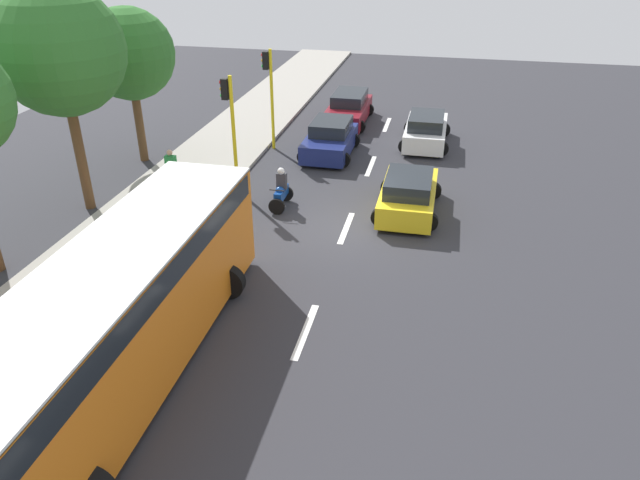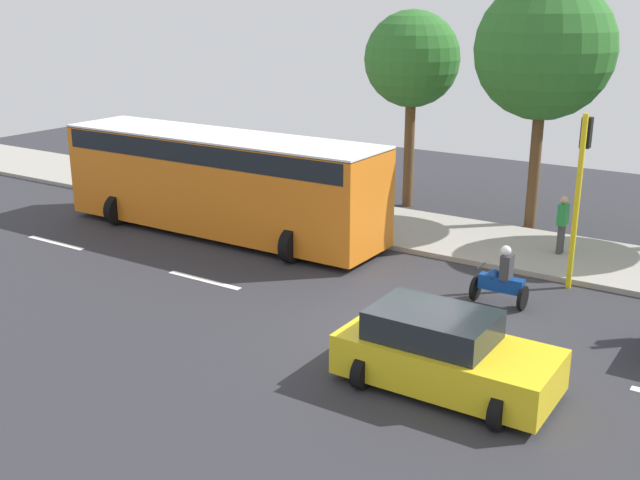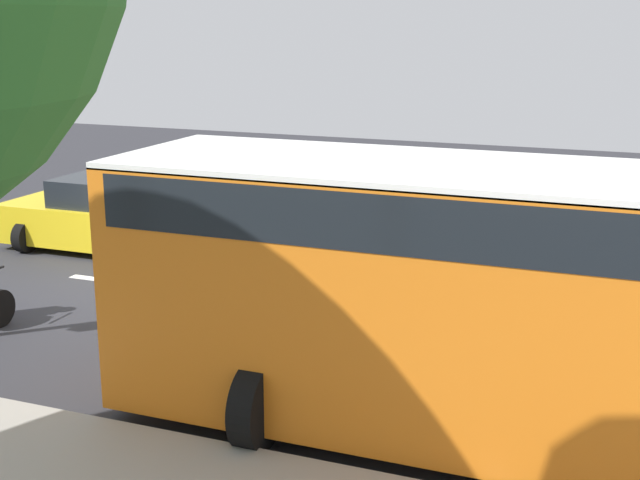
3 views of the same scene
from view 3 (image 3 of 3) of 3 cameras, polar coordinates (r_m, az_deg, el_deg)
name	(u,v)px [view 3 (image 3 of 3)]	position (r m, az deg, el deg)	size (l,w,h in m)	color
ground_plane	(127,286)	(16.19, -12.65, -2.98)	(40.00, 60.00, 0.10)	#2D2D33
lane_stripe_mid	(126,283)	(16.18, -12.66, -2.79)	(0.20, 2.40, 0.01)	white
lane_stripe_south	(449,324)	(13.86, 8.52, -5.54)	(0.20, 2.40, 0.01)	white
car_yellow_cab	(106,216)	(18.51, -13.93, 1.57)	(2.32, 4.10, 1.52)	yellow
city_bus	(603,299)	(9.57, 18.18, -3.73)	(3.20, 11.00, 3.16)	orange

